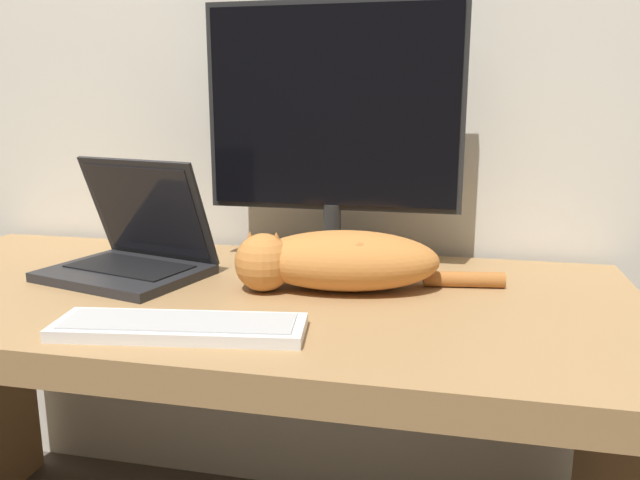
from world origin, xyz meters
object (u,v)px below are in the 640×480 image
at_px(monitor, 333,129).
at_px(external_keyboard, 180,327).
at_px(laptop, 132,252).
at_px(cat, 337,259).

bearing_deg(monitor, external_keyboard, -107.36).
xyz_separation_m(monitor, laptop, (-0.40, -0.19, -0.26)).
distance_m(monitor, external_keyboard, 0.60).
bearing_deg(cat, external_keyboard, -132.76).
relative_size(laptop, cat, 0.70).
bearing_deg(laptop, external_keyboard, -35.43).
bearing_deg(cat, laptop, 170.59).
height_order(monitor, external_keyboard, monitor).
xyz_separation_m(laptop, external_keyboard, (0.25, -0.30, -0.04)).
height_order(laptop, cat, laptop).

